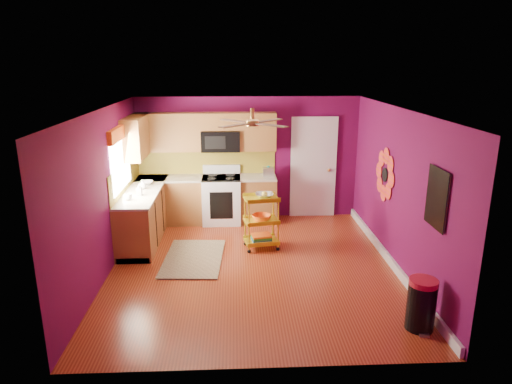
{
  "coord_description": "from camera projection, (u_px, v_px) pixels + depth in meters",
  "views": [
    {
      "loc": [
        -0.27,
        -6.68,
        3.19
      ],
      "look_at": [
        0.06,
        0.4,
        1.14
      ],
      "focal_mm": 32.0,
      "sensor_mm": 36.0,
      "label": 1
    }
  ],
  "objects": [
    {
      "name": "counter_dish",
      "position": [
        146.0,
        183.0,
        8.58
      ],
      "size": [
        0.25,
        0.25,
        0.06
      ],
      "primitive_type": "imported",
      "color": "white",
      "rests_on": "lower_cabinets"
    },
    {
      "name": "ceiling_fan",
      "position": [
        252.0,
        122.0,
        6.87
      ],
      "size": [
        1.01,
        1.01,
        0.26
      ],
      "color": "#BF8C3F",
      "rests_on": "ground"
    },
    {
      "name": "lower_cabinets",
      "position": [
        180.0,
        207.0,
        8.87
      ],
      "size": [
        2.81,
        2.31,
        0.94
      ],
      "color": "brown",
      "rests_on": "ground"
    },
    {
      "name": "shag_rug",
      "position": [
        194.0,
        258.0,
        7.61
      ],
      "size": [
        1.03,
        1.59,
        0.02
      ],
      "primitive_type": "cube",
      "rotation": [
        0.0,
        0.0,
        -0.06
      ],
      "color": "#302010",
      "rests_on": "ground"
    },
    {
      "name": "upper_cabinetry",
      "position": [
        185.0,
        135.0,
        8.84
      ],
      "size": [
        2.8,
        2.3,
        1.26
      ],
      "color": "brown",
      "rests_on": "ground"
    },
    {
      "name": "ground",
      "position": [
        253.0,
        267.0,
        7.31
      ],
      "size": [
        5.0,
        5.0,
        0.0
      ],
      "primitive_type": "plane",
      "color": "maroon",
      "rests_on": "ground"
    },
    {
      "name": "trash_can",
      "position": [
        421.0,
        304.0,
        5.55
      ],
      "size": [
        0.42,
        0.43,
        0.66
      ],
      "color": "black",
      "rests_on": "ground"
    },
    {
      "name": "soap_bottle_b",
      "position": [
        143.0,
        184.0,
        8.25
      ],
      "size": [
        0.13,
        0.13,
        0.17
      ],
      "primitive_type": "imported",
      "color": "white",
      "rests_on": "lower_cabinets"
    },
    {
      "name": "panel_door",
      "position": [
        313.0,
        169.0,
        9.45
      ],
      "size": [
        0.95,
        0.11,
        2.15
      ],
      "color": "white",
      "rests_on": "ground"
    },
    {
      "name": "room_envelope",
      "position": [
        255.0,
        168.0,
        6.86
      ],
      "size": [
        4.54,
        5.04,
        2.52
      ],
      "color": "#5E0A41",
      "rests_on": "ground"
    },
    {
      "name": "soap_bottle_a",
      "position": [
        139.0,
        190.0,
        7.87
      ],
      "size": [
        0.09,
        0.09,
        0.2
      ],
      "primitive_type": "imported",
      "color": "#EA3F72",
      "rests_on": "lower_cabinets"
    },
    {
      "name": "teal_kettle",
      "position": [
        268.0,
        172.0,
        9.2
      ],
      "size": [
        0.18,
        0.18,
        0.21
      ],
      "color": "#128A85",
      "rests_on": "lower_cabinets"
    },
    {
      "name": "electric_range",
      "position": [
        222.0,
        199.0,
        9.24
      ],
      "size": [
        0.76,
        0.66,
        1.13
      ],
      "color": "white",
      "rests_on": "ground"
    },
    {
      "name": "rolling_cart",
      "position": [
        262.0,
        219.0,
        7.91
      ],
      "size": [
        0.64,
        0.51,
        1.04
      ],
      "color": "gold",
      "rests_on": "ground"
    },
    {
      "name": "toaster",
      "position": [
        268.0,
        172.0,
        9.17
      ],
      "size": [
        0.22,
        0.15,
        0.18
      ],
      "primitive_type": "cube",
      "color": "beige",
      "rests_on": "lower_cabinets"
    },
    {
      "name": "counter_cup",
      "position": [
        128.0,
        197.0,
        7.61
      ],
      "size": [
        0.13,
        0.13,
        0.11
      ],
      "primitive_type": "imported",
      "color": "white",
      "rests_on": "lower_cabinets"
    },
    {
      "name": "left_window",
      "position": [
        120.0,
        149.0,
        7.74
      ],
      "size": [
        0.08,
        1.35,
        1.08
      ],
      "color": "white",
      "rests_on": "ground"
    },
    {
      "name": "right_wall_art",
      "position": [
        406.0,
        184.0,
        6.68
      ],
      "size": [
        0.04,
        2.74,
        1.04
      ],
      "color": "black",
      "rests_on": "ground"
    }
  ]
}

